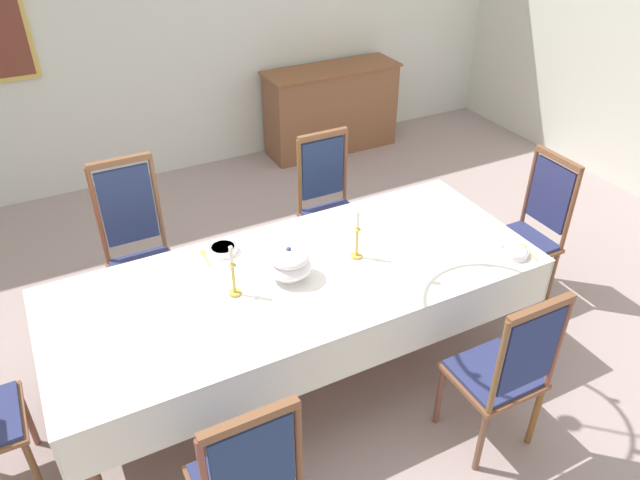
% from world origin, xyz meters
% --- Properties ---
extents(ground, '(7.74, 5.85, 0.04)m').
position_xyz_m(ground, '(0.00, 0.00, -0.02)').
color(ground, '#A28E8D').
extents(back_wall, '(7.74, 0.08, 3.12)m').
position_xyz_m(back_wall, '(0.00, 2.97, 1.56)').
color(back_wall, silver).
rests_on(back_wall, ground).
extents(dining_table, '(2.82, 1.13, 0.78)m').
position_xyz_m(dining_table, '(0.00, -0.25, 0.71)').
color(dining_table, brown).
rests_on(dining_table, ground).
extents(tablecloth, '(2.84, 1.15, 0.31)m').
position_xyz_m(tablecloth, '(0.00, -0.25, 0.72)').
color(tablecloth, white).
rests_on(tablecloth, dining_table).
extents(chair_north_a, '(0.44, 0.42, 1.21)m').
position_xyz_m(chair_north_a, '(-0.72, 0.73, 0.59)').
color(chair_north_a, brown).
rests_on(chair_north_a, ground).
extents(chair_south_b, '(0.44, 0.42, 1.09)m').
position_xyz_m(chair_south_b, '(0.73, -1.22, 0.55)').
color(chair_south_b, brown).
rests_on(chair_south_b, ground).
extents(chair_north_b, '(0.44, 0.42, 1.10)m').
position_xyz_m(chair_north_b, '(0.73, 0.72, 0.56)').
color(chair_north_b, brown).
rests_on(chair_north_b, ground).
extents(chair_head_east, '(0.42, 0.44, 1.10)m').
position_xyz_m(chair_head_east, '(1.82, -0.25, 0.56)').
color(chair_head_east, brown).
rests_on(chair_head_east, ground).
extents(soup_tureen, '(0.26, 0.26, 0.21)m').
position_xyz_m(soup_tureen, '(-0.05, -0.25, 0.88)').
color(soup_tureen, white).
rests_on(soup_tureen, tablecloth).
extents(candlestick_west, '(0.07, 0.07, 0.32)m').
position_xyz_m(candlestick_west, '(-0.39, -0.25, 0.91)').
color(candlestick_west, gold).
rests_on(candlestick_west, tablecloth).
extents(candlestick_east, '(0.07, 0.07, 0.32)m').
position_xyz_m(candlestick_east, '(0.39, -0.25, 0.91)').
color(candlestick_east, gold).
rests_on(candlestick_east, tablecloth).
extents(bowl_near_left, '(0.17, 0.17, 0.04)m').
position_xyz_m(bowl_near_left, '(-0.30, 0.17, 0.81)').
color(bowl_near_left, white).
rests_on(bowl_near_left, tablecloth).
extents(bowl_near_right, '(0.16, 0.16, 0.04)m').
position_xyz_m(bowl_near_right, '(1.23, -0.67, 0.81)').
color(bowl_near_right, white).
rests_on(bowl_near_right, tablecloth).
extents(spoon_primary, '(0.03, 0.18, 0.01)m').
position_xyz_m(spoon_primary, '(-0.42, 0.19, 0.79)').
color(spoon_primary, gold).
rests_on(spoon_primary, tablecloth).
extents(spoon_secondary, '(0.06, 0.17, 0.01)m').
position_xyz_m(spoon_secondary, '(1.35, -0.64, 0.79)').
color(spoon_secondary, gold).
rests_on(spoon_secondary, tablecloth).
extents(sideboard, '(1.44, 0.48, 0.90)m').
position_xyz_m(sideboard, '(1.77, 2.65, 0.45)').
color(sideboard, brown).
rests_on(sideboard, ground).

